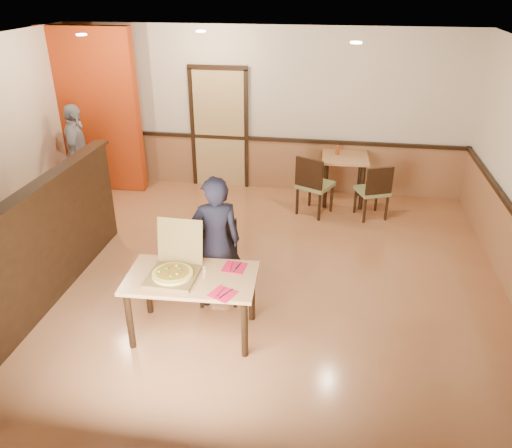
{
  "coord_description": "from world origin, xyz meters",
  "views": [
    {
      "loc": [
        1.21,
        -4.99,
        3.52
      ],
      "look_at": [
        0.41,
        0.0,
        0.98
      ],
      "focal_mm": 35.0,
      "sensor_mm": 36.0,
      "label": 1
    }
  ],
  "objects_px": {
    "diner_chair": "(218,257)",
    "passerby": "(78,154)",
    "main_table": "(192,285)",
    "pizza_box": "(174,270)",
    "side_chair_right": "(374,190)",
    "side_table": "(344,167)",
    "condiment": "(337,150)",
    "side_chair_left": "(313,183)",
    "diner": "(216,243)"
  },
  "relations": [
    {
      "from": "main_table",
      "to": "diner",
      "type": "xyz_separation_m",
      "value": [
        0.12,
        0.61,
        0.19
      ]
    },
    {
      "from": "diner",
      "to": "passerby",
      "type": "height_order",
      "value": "passerby"
    },
    {
      "from": "side_chair_left",
      "to": "side_table",
      "type": "xyz_separation_m",
      "value": [
        0.48,
        0.62,
        0.08
      ]
    },
    {
      "from": "diner_chair",
      "to": "side_chair_left",
      "type": "relative_size",
      "value": 0.96
    },
    {
      "from": "side_chair_left",
      "to": "diner",
      "type": "height_order",
      "value": "diner"
    },
    {
      "from": "main_table",
      "to": "side_chair_left",
      "type": "relative_size",
      "value": 1.39
    },
    {
      "from": "side_table",
      "to": "passerby",
      "type": "relative_size",
      "value": 0.49
    },
    {
      "from": "main_table",
      "to": "pizza_box",
      "type": "xyz_separation_m",
      "value": [
        -0.18,
        -0.0,
        0.17
      ]
    },
    {
      "from": "main_table",
      "to": "passerby",
      "type": "relative_size",
      "value": 0.84
    },
    {
      "from": "pizza_box",
      "to": "diner_chair",
      "type": "bearing_deg",
      "value": 71.23
    },
    {
      "from": "main_table",
      "to": "diner",
      "type": "bearing_deg",
      "value": 75.93
    },
    {
      "from": "main_table",
      "to": "diner_chair",
      "type": "relative_size",
      "value": 1.45
    },
    {
      "from": "passerby",
      "to": "diner",
      "type": "bearing_deg",
      "value": -148.72
    },
    {
      "from": "side_chair_right",
      "to": "main_table",
      "type": "bearing_deg",
      "value": 35.41
    },
    {
      "from": "diner_chair",
      "to": "main_table",
      "type": "bearing_deg",
      "value": -108.61
    },
    {
      "from": "passerby",
      "to": "condiment",
      "type": "bearing_deg",
      "value": -98.13
    },
    {
      "from": "side_chair_left",
      "to": "passerby",
      "type": "relative_size",
      "value": 0.6
    },
    {
      "from": "passerby",
      "to": "condiment",
      "type": "xyz_separation_m",
      "value": [
        4.29,
        0.71,
        0.05
      ]
    },
    {
      "from": "side_chair_right",
      "to": "side_table",
      "type": "relative_size",
      "value": 1.12
    },
    {
      "from": "pizza_box",
      "to": "side_chair_right",
      "type": "bearing_deg",
      "value": 57.02
    },
    {
      "from": "side_chair_left",
      "to": "side_chair_right",
      "type": "xyz_separation_m",
      "value": [
        0.96,
        0.0,
        -0.05
      ]
    },
    {
      "from": "side_chair_left",
      "to": "side_chair_right",
      "type": "bearing_deg",
      "value": -153.5
    },
    {
      "from": "diner_chair",
      "to": "passerby",
      "type": "distance_m",
      "value": 3.86
    },
    {
      "from": "side_chair_right",
      "to": "condiment",
      "type": "distance_m",
      "value": 1.0
    },
    {
      "from": "main_table",
      "to": "passerby",
      "type": "height_order",
      "value": "passerby"
    },
    {
      "from": "side_table",
      "to": "passerby",
      "type": "xyz_separation_m",
      "value": [
        -4.43,
        -0.63,
        0.2
      ]
    },
    {
      "from": "main_table",
      "to": "condiment",
      "type": "bearing_deg",
      "value": 67.26
    },
    {
      "from": "side_chair_right",
      "to": "condiment",
      "type": "xyz_separation_m",
      "value": [
        -0.61,
        0.7,
        0.39
      ]
    },
    {
      "from": "diner_chair",
      "to": "side_chair_left",
      "type": "bearing_deg",
      "value": 57.61
    },
    {
      "from": "diner_chair",
      "to": "side_chair_right",
      "type": "relative_size",
      "value": 1.05
    },
    {
      "from": "side_table",
      "to": "condiment",
      "type": "height_order",
      "value": "condiment"
    },
    {
      "from": "condiment",
      "to": "diner_chair",
      "type": "bearing_deg",
      "value": -112.72
    },
    {
      "from": "side_table",
      "to": "pizza_box",
      "type": "relative_size",
      "value": 1.36
    },
    {
      "from": "side_table",
      "to": "condiment",
      "type": "relative_size",
      "value": 5.48
    },
    {
      "from": "diner_chair",
      "to": "diner",
      "type": "xyz_separation_m",
      "value": [
        0.02,
        -0.15,
        0.28
      ]
    },
    {
      "from": "main_table",
      "to": "diner",
      "type": "relative_size",
      "value": 0.86
    },
    {
      "from": "diner_chair",
      "to": "side_table",
      "type": "relative_size",
      "value": 1.18
    },
    {
      "from": "side_chair_right",
      "to": "condiment",
      "type": "bearing_deg",
      "value": -70.9
    },
    {
      "from": "side_chair_left",
      "to": "pizza_box",
      "type": "relative_size",
      "value": 1.68
    },
    {
      "from": "side_chair_left",
      "to": "condiment",
      "type": "height_order",
      "value": "side_chair_left"
    },
    {
      "from": "diner_chair",
      "to": "pizza_box",
      "type": "bearing_deg",
      "value": -121.0
    },
    {
      "from": "side_chair_left",
      "to": "side_chair_right",
      "type": "relative_size",
      "value": 1.1
    },
    {
      "from": "main_table",
      "to": "side_table",
      "type": "height_order",
      "value": "side_table"
    },
    {
      "from": "passerby",
      "to": "pizza_box",
      "type": "distance_m",
      "value": 4.19
    },
    {
      "from": "pizza_box",
      "to": "side_table",
      "type": "bearing_deg",
      "value": 67.11
    },
    {
      "from": "condiment",
      "to": "side_table",
      "type": "bearing_deg",
      "value": -31.39
    },
    {
      "from": "side_chair_right",
      "to": "side_table",
      "type": "height_order",
      "value": "side_chair_right"
    },
    {
      "from": "main_table",
      "to": "side_chair_right",
      "type": "bearing_deg",
      "value": 54.95
    },
    {
      "from": "side_chair_right",
      "to": "passerby",
      "type": "height_order",
      "value": "passerby"
    },
    {
      "from": "pizza_box",
      "to": "condiment",
      "type": "distance_m",
      "value": 4.24
    }
  ]
}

